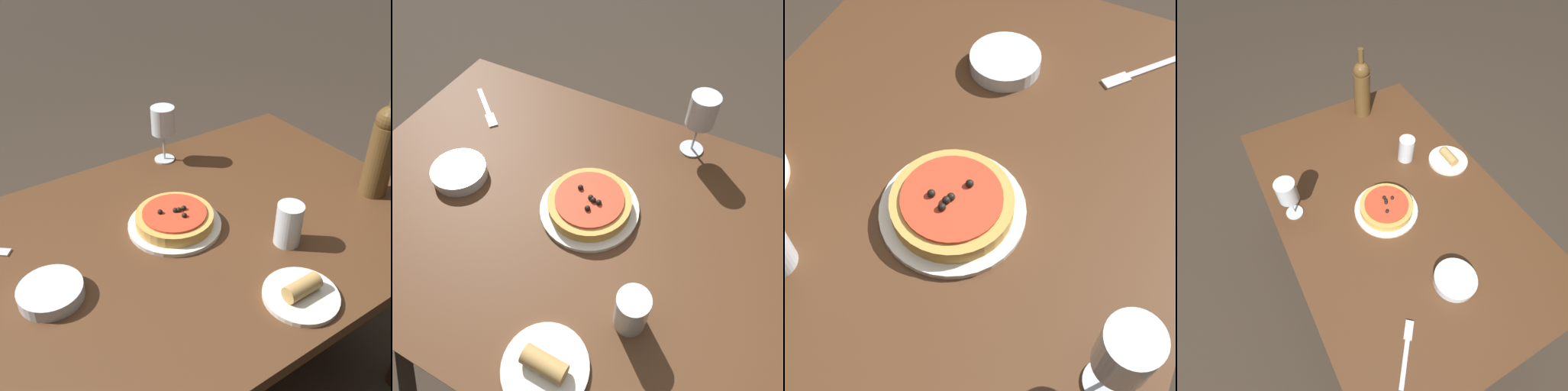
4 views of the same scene
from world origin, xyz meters
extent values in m
plane|color=#382D23|center=(0.00, 0.00, 0.00)|extent=(14.00, 14.00, 0.00)
cube|color=#4C2D19|center=(0.00, 0.00, 0.70)|extent=(1.36, 0.90, 0.03)
cylinder|color=#4C2D19|center=(-0.62, 0.39, 0.34)|extent=(0.06, 0.06, 0.68)
cylinder|color=#4C2D19|center=(-0.62, -0.39, 0.34)|extent=(0.06, 0.06, 0.68)
cylinder|color=silver|center=(-0.02, 0.04, 0.72)|extent=(0.25, 0.25, 0.01)
cylinder|color=gold|center=(-0.02, 0.04, 0.74)|extent=(0.21, 0.21, 0.03)
cylinder|color=red|center=(-0.02, 0.04, 0.76)|extent=(0.17, 0.17, 0.01)
sphere|color=black|center=(-0.02, 0.04, 0.77)|extent=(0.01, 0.01, 0.01)
sphere|color=black|center=(-0.01, 0.01, 0.77)|extent=(0.01, 0.01, 0.01)
sphere|color=black|center=(-0.06, 0.06, 0.77)|extent=(0.01, 0.01, 0.01)
sphere|color=black|center=(-0.01, 0.04, 0.77)|extent=(0.01, 0.01, 0.01)
sphere|color=black|center=(0.01, 0.03, 0.77)|extent=(0.01, 0.01, 0.01)
cylinder|color=silver|center=(0.14, 0.36, 0.72)|extent=(0.07, 0.07, 0.00)
cylinder|color=silver|center=(0.14, 0.36, 0.77)|extent=(0.01, 0.01, 0.09)
cylinder|color=silver|center=(0.14, 0.36, 0.86)|extent=(0.08, 0.08, 0.09)
cylinder|color=silver|center=(-0.38, -0.02, 0.73)|extent=(0.15, 0.15, 0.03)
cube|color=silver|center=(-0.52, 0.26, 0.72)|extent=(0.11, 0.10, 0.00)
cube|color=silver|center=(-0.44, 0.20, 0.72)|extent=(0.06, 0.06, 0.00)
camera|label=1|loc=(-0.52, -0.80, 1.48)|focal=42.00mm
camera|label=2|loc=(0.23, -0.46, 1.51)|focal=35.00mm
camera|label=3|loc=(0.41, 0.29, 1.51)|focal=50.00mm
camera|label=4|loc=(-0.58, 0.40, 1.74)|focal=28.00mm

